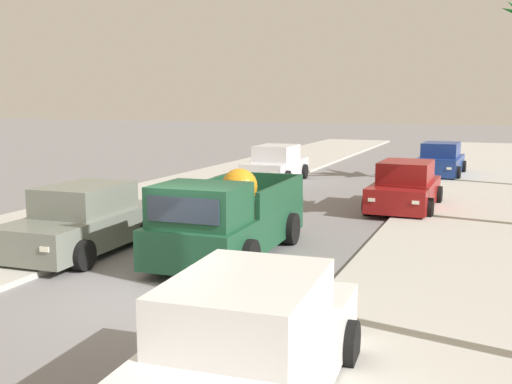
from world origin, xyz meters
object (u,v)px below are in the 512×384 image
(car_right_mid, at_px, (84,221))
(car_left_far, at_px, (276,165))
(pickup_truck, at_px, (227,221))
(car_left_mid, at_px, (405,188))
(car_right_near, at_px, (249,346))
(car_left_near, at_px, (440,161))

(car_right_mid, height_order, car_left_far, same)
(pickup_truck, distance_m, car_left_far, 12.71)
(pickup_truck, bearing_deg, car_left_far, 104.86)
(car_left_mid, relative_size, car_right_mid, 0.99)
(pickup_truck, distance_m, car_left_mid, 7.85)
(car_right_near, bearing_deg, pickup_truck, 116.24)
(pickup_truck, relative_size, car_left_near, 1.22)
(car_left_mid, relative_size, car_left_far, 1.00)
(car_right_near, distance_m, car_right_mid, 8.04)
(car_right_near, distance_m, car_left_far, 19.28)
(car_left_near, distance_m, car_left_mid, 9.26)
(pickup_truck, bearing_deg, car_right_near, -63.76)
(pickup_truck, xyz_separation_m, car_left_far, (-3.26, 12.28, -0.09))
(car_left_near, height_order, car_right_near, same)
(car_right_mid, bearing_deg, car_right_near, -40.02)
(pickup_truck, bearing_deg, car_left_mid, 68.90)
(pickup_truck, height_order, car_left_near, pickup_truck)
(pickup_truck, xyz_separation_m, car_left_mid, (2.83, 7.33, -0.09))
(pickup_truck, height_order, car_left_far, pickup_truck)
(car_left_near, height_order, car_left_far, same)
(pickup_truck, relative_size, car_left_far, 1.22)
(car_left_mid, bearing_deg, car_right_near, -89.50)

